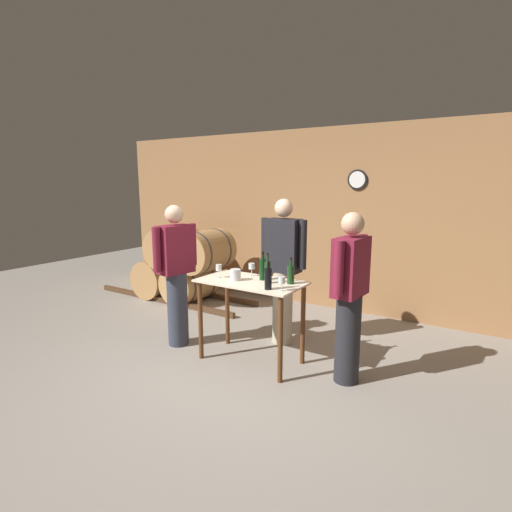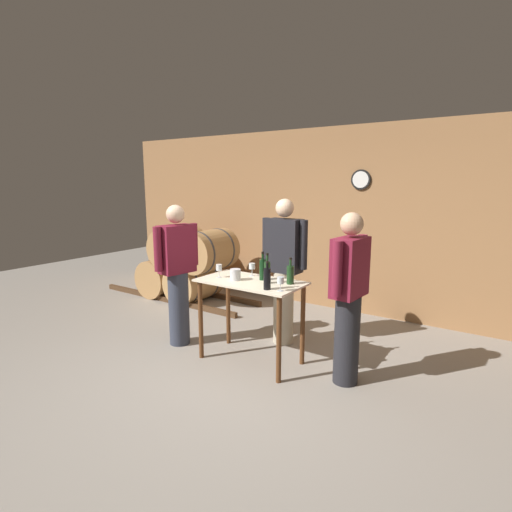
{
  "view_description": "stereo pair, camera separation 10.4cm",
  "coord_description": "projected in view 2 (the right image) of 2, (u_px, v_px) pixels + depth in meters",
  "views": [
    {
      "loc": [
        2.22,
        -2.91,
        1.92
      ],
      "look_at": [
        -0.02,
        0.57,
        1.14
      ],
      "focal_mm": 28.0,
      "sensor_mm": 36.0,
      "label": 1
    },
    {
      "loc": [
        2.3,
        -2.86,
        1.92
      ],
      "look_at": [
        -0.02,
        0.57,
        1.14
      ],
      "focal_mm": 28.0,
      "sensor_mm": 36.0,
      "label": 2
    }
  ],
  "objects": [
    {
      "name": "wine_bottle_far_left",
      "position": [
        263.0,
        269.0,
        4.2
      ],
      "size": [
        0.07,
        0.07,
        0.3
      ],
      "color": "black",
      "rests_on": "tasting_table"
    },
    {
      "name": "ground_plane",
      "position": [
        225.0,
        378.0,
        3.95
      ],
      "size": [
        14.0,
        14.0,
        0.0
      ],
      "primitive_type": "plane",
      "color": "gray"
    },
    {
      "name": "person_visitor_bearded",
      "position": [
        178.0,
        272.0,
        4.65
      ],
      "size": [
        0.29,
        0.58,
        1.66
      ],
      "color": "#333847",
      "rests_on": "ground_plane"
    },
    {
      "name": "wine_glass_near_left",
      "position": [
        219.0,
        268.0,
        4.31
      ],
      "size": [
        0.06,
        0.06,
        0.15
      ],
      "color": "silver",
      "rests_on": "tasting_table"
    },
    {
      "name": "wine_bottle_left",
      "position": [
        267.0,
        271.0,
        4.06
      ],
      "size": [
        0.06,
        0.06,
        0.32
      ],
      "color": "#193819",
      "rests_on": "tasting_table"
    },
    {
      "name": "back_wall",
      "position": [
        338.0,
        220.0,
        5.91
      ],
      "size": [
        8.4,
        0.08,
        2.7
      ],
      "color": "#996B42",
      "rests_on": "ground_plane"
    },
    {
      "name": "barrel_rack",
      "position": [
        186.0,
        265.0,
        6.53
      ],
      "size": [
        2.86,
        0.79,
        1.19
      ],
      "color": "#4C331E",
      "rests_on": "ground_plane"
    },
    {
      "name": "wine_bottle_right",
      "position": [
        290.0,
        274.0,
        4.04
      ],
      "size": [
        0.07,
        0.07,
        0.27
      ],
      "color": "#193819",
      "rests_on": "tasting_table"
    },
    {
      "name": "wine_glass_near_center",
      "position": [
        252.0,
        267.0,
        4.38
      ],
      "size": [
        0.07,
        0.07,
        0.14
      ],
      "color": "silver",
      "rests_on": "tasting_table"
    },
    {
      "name": "person_host",
      "position": [
        284.0,
        268.0,
        4.68
      ],
      "size": [
        0.59,
        0.24,
        1.73
      ],
      "color": "#B7AD93",
      "rests_on": "ground_plane"
    },
    {
      "name": "ice_bucket",
      "position": [
        235.0,
        275.0,
        4.2
      ],
      "size": [
        0.11,
        0.11,
        0.12
      ],
      "color": "silver",
      "rests_on": "tasting_table"
    },
    {
      "name": "wine_bottle_center",
      "position": [
        267.0,
        278.0,
        3.83
      ],
      "size": [
        0.07,
        0.07,
        0.28
      ],
      "color": "black",
      "rests_on": "tasting_table"
    },
    {
      "name": "tasting_table",
      "position": [
        251.0,
        298.0,
        4.22
      ],
      "size": [
        1.11,
        0.61,
        0.89
      ],
      "color": "beige",
      "rests_on": "ground_plane"
    },
    {
      "name": "person_visitor_with_scarf",
      "position": [
        349.0,
        296.0,
        3.72
      ],
      "size": [
        0.25,
        0.59,
        1.65
      ],
      "color": "#232328",
      "rests_on": "ground_plane"
    },
    {
      "name": "wine_glass_near_right",
      "position": [
        280.0,
        281.0,
        3.78
      ],
      "size": [
        0.07,
        0.07,
        0.14
      ],
      "color": "silver",
      "rests_on": "tasting_table"
    }
  ]
}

